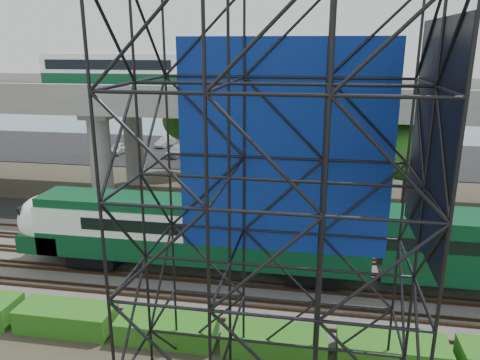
# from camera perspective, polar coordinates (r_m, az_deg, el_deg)

# --- Properties ---
(ground) EXTENTS (140.00, 140.00, 0.00)m
(ground) POSITION_cam_1_polar(r_m,az_deg,el_deg) (26.87, -8.01, -13.22)
(ground) COLOR #474233
(ground) RESTS_ON ground
(ballast_bed) EXTENTS (90.00, 12.00, 0.20)m
(ballast_bed) POSITION_cam_1_polar(r_m,az_deg,el_deg) (28.50, -6.79, -11.12)
(ballast_bed) COLOR slate
(ballast_bed) RESTS_ON ground
(service_road) EXTENTS (90.00, 5.00, 0.08)m
(service_road) POSITION_cam_1_polar(r_m,az_deg,el_deg) (36.01, -2.99, -5.10)
(service_road) COLOR black
(service_road) RESTS_ON ground
(parking_lot) EXTENTS (90.00, 18.00, 0.08)m
(parking_lot) POSITION_cam_1_polar(r_m,az_deg,el_deg) (58.19, 2.06, 3.25)
(parking_lot) COLOR black
(parking_lot) RESTS_ON ground
(harbor_water) EXTENTS (140.00, 40.00, 0.03)m
(harbor_water) POSITION_cam_1_polar(r_m,az_deg,el_deg) (79.64, 4.21, 6.74)
(harbor_water) COLOR slate
(harbor_water) RESTS_ON ground
(rail_tracks) EXTENTS (90.00, 9.52, 0.16)m
(rail_tracks) POSITION_cam_1_polar(r_m,az_deg,el_deg) (28.41, -6.80, -10.80)
(rail_tracks) COLOR #472D1E
(rail_tracks) RESTS_ON ballast_bed
(commuter_train) EXTENTS (29.30, 3.06, 4.30)m
(commuter_train) POSITION_cam_1_polar(r_m,az_deg,el_deg) (26.64, -0.46, -6.41)
(commuter_train) COLOR black
(commuter_train) RESTS_ON rail_tracks
(overpass) EXTENTS (80.00, 12.00, 12.40)m
(overpass) POSITION_cam_1_polar(r_m,az_deg,el_deg) (39.38, -2.45, 9.06)
(overpass) COLOR #9E9B93
(overpass) RESTS_ON ground
(scaffold_tower) EXTENTS (9.36, 6.36, 15.00)m
(scaffold_tower) POSITION_cam_1_polar(r_m,az_deg,el_deg) (15.36, 4.28, -5.50)
(scaffold_tower) COLOR black
(scaffold_tower) RESTS_ON ground
(hedge_strip) EXTENTS (34.60, 1.80, 1.20)m
(hedge_strip) POSITION_cam_1_polar(r_m,az_deg,el_deg) (22.83, -8.92, -17.45)
(hedge_strip) COLOR #215E15
(hedge_strip) RESTS_ON ground
(trees) EXTENTS (40.94, 16.94, 7.69)m
(trees) POSITION_cam_1_polar(r_m,az_deg,el_deg) (40.95, -7.78, 5.46)
(trees) COLOR #382314
(trees) RESTS_ON ground
(parked_cars) EXTENTS (37.67, 9.76, 1.31)m
(parked_cars) POSITION_cam_1_polar(r_m,az_deg,el_deg) (57.47, 3.36, 3.73)
(parked_cars) COLOR #B9B9B9
(parked_cars) RESTS_ON parking_lot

